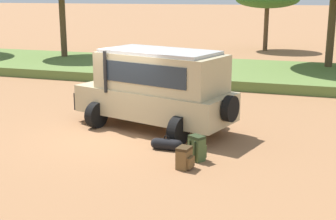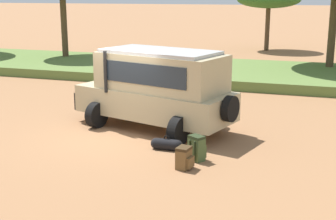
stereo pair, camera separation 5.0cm
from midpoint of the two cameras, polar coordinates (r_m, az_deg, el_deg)
The scene contains 7 objects.
ground_plane at distance 13.91m, azimuth -6.37°, elevation -3.07°, with size 320.00×320.00×0.00m, color #936642.
grass_bank at distance 23.91m, azimuth 4.54°, elevation 4.74°, with size 120.00×7.00×0.44m.
safari_vehicle at distance 14.22m, azimuth -1.45°, elevation 2.77°, with size 5.47×3.54×2.44m.
backpack_beside_front_wheel at distance 11.20m, azimuth 1.90°, elevation -5.87°, with size 0.43×0.43×0.54m.
backpack_cluster_center at distance 11.73m, azimuth 3.44°, elevation -4.68°, with size 0.47×0.47×0.65m.
duffel_bag_low_black_case at distance 12.52m, azimuth -0.27°, elevation -4.21°, with size 0.89×0.31×0.40m.
acacia_tree_centre_back at distance 35.00m, azimuth 11.99°, elevation 13.01°, with size 4.53×4.15×4.26m.
Camera 1 is at (5.61, -12.06, 4.08)m, focal length 50.00 mm.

